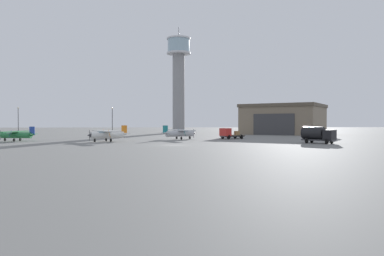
% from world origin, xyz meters
% --- Properties ---
extents(ground_plane, '(400.00, 400.00, 0.00)m').
position_xyz_m(ground_plane, '(0.00, 0.00, 0.00)').
color(ground_plane, slate).
extents(control_tower, '(8.86, 8.86, 39.14)m').
position_xyz_m(control_tower, '(3.35, 72.47, 21.76)').
color(control_tower, gray).
rests_on(control_tower, ground_plane).
extents(hangar, '(31.32, 30.79, 9.52)m').
position_xyz_m(hangar, '(36.54, 52.17, 4.78)').
color(hangar, '#7A6B56').
rests_on(hangar, ground_plane).
extents(airplane_white, '(8.18, 10.06, 3.22)m').
position_xyz_m(airplane_white, '(-12.79, 11.94, 1.50)').
color(airplane_white, white).
rests_on(airplane_white, ground_plane).
extents(airplane_green, '(7.93, 10.13, 2.98)m').
position_xyz_m(airplane_green, '(-31.54, 14.71, 1.39)').
color(airplane_green, '#287A42').
rests_on(airplane_green, ground_plane).
extents(airplane_silver, '(8.18, 10.28, 3.14)m').
position_xyz_m(airplane_silver, '(1.76, 19.68, 1.47)').
color(airplane_silver, '#B7BABF').
rests_on(airplane_silver, ground_plane).
extents(truck_flatbed_red, '(6.19, 4.88, 2.48)m').
position_xyz_m(truck_flatbed_red, '(13.29, 21.01, 1.21)').
color(truck_flatbed_red, '#38383D').
rests_on(truck_flatbed_red, ground_plane).
extents(truck_fuel_tanker_black, '(5.63, 5.82, 3.04)m').
position_xyz_m(truck_fuel_tanker_black, '(26.40, 3.24, 1.67)').
color(truck_fuel_tanker_black, '#38383D').
rests_on(truck_fuel_tanker_black, ground_plane).
extents(light_post_west, '(0.44, 0.44, 7.99)m').
position_xyz_m(light_post_west, '(-16.48, 41.97, 4.81)').
color(light_post_west, '#38383D').
rests_on(light_post_west, ground_plane).
extents(light_post_east, '(0.44, 0.44, 8.13)m').
position_xyz_m(light_post_east, '(-43.27, 44.35, 4.88)').
color(light_post_east, '#38383D').
rests_on(light_post_east, ground_plane).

